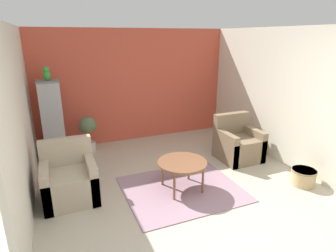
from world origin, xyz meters
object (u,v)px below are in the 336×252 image
object	(u,v)px
armchair_left	(70,181)
wicker_basket	(303,176)
birdcage	(53,122)
parrot	(46,74)
coffee_table	(182,164)
armchair_right	(238,145)
potted_plant	(88,130)

from	to	relation	value
armchair_left	wicker_basket	world-z (taller)	armchair_left
birdcage	parrot	bearing A→B (deg)	90.00
coffee_table	wicker_basket	world-z (taller)	coffee_table
armchair_right	parrot	distance (m)	3.76
armchair_left	coffee_table	bearing A→B (deg)	-13.80
birdcage	parrot	distance (m)	0.90
potted_plant	wicker_basket	size ratio (longest dim) A/B	1.91
potted_plant	wicker_basket	distance (m)	4.05
parrot	potted_plant	bearing A→B (deg)	9.99
armchair_left	parrot	world-z (taller)	parrot
coffee_table	armchair_left	xyz separation A→B (m)	(-1.61, 0.40, -0.14)
armchair_right	coffee_table	bearing A→B (deg)	-156.96
coffee_table	wicker_basket	bearing A→B (deg)	-18.24
wicker_basket	potted_plant	bearing A→B (deg)	137.41
armchair_left	wicker_basket	xyz separation A→B (m)	(3.47, -1.01, -0.15)
coffee_table	armchair_left	world-z (taller)	armchair_left
coffee_table	armchair_left	bearing A→B (deg)	166.20
armchair_left	armchair_right	bearing A→B (deg)	4.36
parrot	armchair_right	bearing A→B (deg)	-23.04
birdcage	wicker_basket	distance (m)	4.50
coffee_table	armchair_left	distance (m)	1.67
armchair_left	birdcage	size ratio (longest dim) A/B	0.56
armchair_right	parrot	world-z (taller)	parrot
coffee_table	birdcage	xyz separation A→B (m)	(-1.75, 2.01, 0.30)
armchair_right	potted_plant	world-z (taller)	armchair_right
birdcage	coffee_table	bearing A→B (deg)	-48.91
coffee_table	armchair_right	distance (m)	1.62
armchair_right	potted_plant	distance (m)	3.00
wicker_basket	birdcage	bearing A→B (deg)	144.03
armchair_right	birdcage	size ratio (longest dim) A/B	0.56
coffee_table	parrot	size ratio (longest dim) A/B	2.90
birdcage	wicker_basket	world-z (taller)	birdcage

